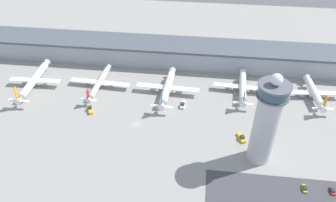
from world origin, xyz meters
TOP-DOWN VIEW (x-y plane):
  - ground_plane at (0.00, 0.00)m, footprint 1000.00×1000.00m
  - terminal_building at (0.00, 70.00)m, footprint 274.30×25.00m
  - control_tower at (65.49, -16.80)m, footprint 14.44×14.44m
  - airplane_gate_alpha at (-72.74, 28.76)m, footprint 33.35×45.97m
  - airplane_gate_bravo at (-30.62, 32.85)m, footprint 39.58×39.99m
  - airplane_gate_charlie at (13.78, 31.00)m, footprint 39.88×41.13m
  - airplane_gate_delta at (60.83, 38.10)m, footprint 36.93×36.84m
  - airplane_gate_echo at (104.11, 36.98)m, footprint 33.47×34.57m
  - service_truck_catering at (-29.48, 8.39)m, footprint 4.82×7.38m
  - service_truck_fuel at (24.55, 19.81)m, footprint 3.05×7.31m
  - service_truck_baggage at (58.05, -4.59)m, footprint 4.70×7.93m
  - car_grey_coupe at (97.19, -34.22)m, footprint 1.82×4.27m
  - car_navy_sedan at (84.91, -34.31)m, footprint 1.95×4.62m

SIDE VIEW (x-z plane):
  - ground_plane at x=0.00m, z-range 0.00..0.00m
  - car_navy_sedan at x=84.91m, z-range -0.17..1.35m
  - car_grey_coupe at x=97.19m, z-range -0.17..1.39m
  - service_truck_baggage at x=58.05m, z-range -0.39..2.16m
  - service_truck_fuel at x=24.55m, z-range -0.40..2.20m
  - service_truck_catering at x=-29.48m, z-range -0.45..2.49m
  - airplane_gate_bravo at x=-30.62m, z-range -1.91..9.26m
  - airplane_gate_delta at x=60.83m, z-range -2.42..10.79m
  - airplane_gate_echo at x=104.11m, z-range -2.60..11.17m
  - airplane_gate_alpha at x=-72.74m, z-range -2.44..11.94m
  - airplane_gate_charlie at x=13.78m, z-range -2.44..12.01m
  - terminal_building at x=0.00m, z-range 0.10..15.04m
  - control_tower at x=65.49m, z-range -1.01..48.93m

